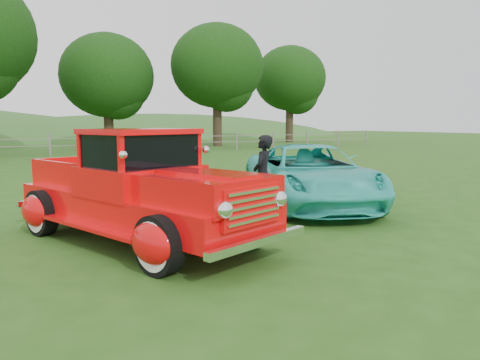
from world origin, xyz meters
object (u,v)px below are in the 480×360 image
tree_near_east (107,76)px  man (263,175)px  teal_sedan (310,175)px  red_pickup (139,192)px  tree_far_east (290,79)px  tree_mid_east (217,66)px

tree_near_east → man: 27.80m
teal_sedan → red_pickup: bearing=-141.9°
tree_near_east → teal_sedan: bearing=-94.2°
tree_near_east → man: (-3.44, -27.22, -4.44)m
tree_far_east → teal_sedan: 34.12m
tree_mid_east → man: bearing=-114.4°
tree_near_east → red_pickup: tree_near_east is taller
tree_mid_east → teal_sedan: size_ratio=1.91×
tree_near_east → tree_far_east: bearing=3.4°
tree_far_east → teal_sedan: (-18.99, -27.87, -5.17)m
tree_far_east → man: size_ratio=5.46×
tree_near_east → red_pickup: size_ratio=1.58×
red_pickup → man: size_ratio=3.26×
tree_far_east → man: 35.21m
tree_mid_east → teal_sedan: (-9.99, -24.87, -5.49)m
red_pickup → man: (2.86, 0.95, 0.02)m
tree_near_east → teal_sedan: tree_near_east is taller
tree_far_east → teal_sedan: size_ratio=1.79×
tree_near_east → tree_mid_east: tree_mid_east is taller
man → tree_far_east: bearing=-168.1°
tree_near_east → red_pickup: 29.22m
tree_near_east → man: tree_near_east is taller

